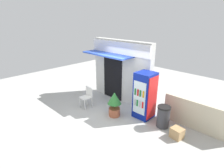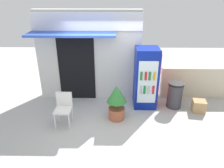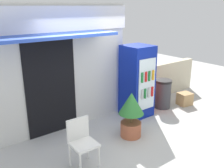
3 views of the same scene
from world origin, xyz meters
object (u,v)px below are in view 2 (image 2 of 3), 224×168
Objects in this scene: drink_cooler at (146,78)px; cardboard_box at (199,106)px; plastic_chair at (64,106)px; potted_plant_near_shop at (117,100)px; trash_bin at (175,95)px.

drink_cooler is 4.95× the size of cardboard_box.
plastic_chair is 1.40m from potted_plant_near_shop.
cardboard_box is (1.55, -0.35, -0.73)m from drink_cooler.
trash_bin is at bearing 158.58° from cardboard_box.
potted_plant_near_shop is (-0.87, -0.75, -0.34)m from drink_cooler.
potted_plant_near_shop reaches higher than plastic_chair.
plastic_chair reaches higher than cardboard_box.
drink_cooler reaches higher than potted_plant_near_shop.
trash_bin is (1.76, 0.66, -0.17)m from potted_plant_near_shop.
potted_plant_near_shop is 1.25× the size of trash_bin.
cardboard_box is at bearing -12.87° from drink_cooler.
drink_cooler is 2.27× the size of trash_bin.
potted_plant_near_shop is 2.48m from cardboard_box.
drink_cooler is at bearing 24.25° from plastic_chair.
potted_plant_near_shop is 1.88m from trash_bin.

